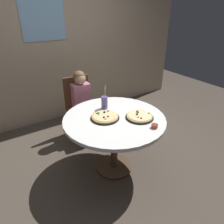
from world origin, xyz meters
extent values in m
plane|color=#4C4238|center=(0.00, 0.00, 0.00)|extent=(8.00, 8.00, 0.00)
cube|color=tan|center=(0.00, 1.76, 1.45)|extent=(5.20, 0.12, 2.90)
cube|color=#8CBFE5|center=(-0.18, 1.70, 1.76)|extent=(0.67, 0.02, 0.69)
cylinder|color=white|center=(0.00, 0.00, 0.73)|extent=(1.19, 1.19, 0.04)
cylinder|color=#4C3826|center=(0.00, 0.00, 0.36)|extent=(0.09, 0.09, 0.69)
cylinder|color=#4C3826|center=(0.00, 0.00, 0.01)|extent=(0.48, 0.48, 0.02)
cube|color=brown|center=(0.00, 0.92, 0.43)|extent=(0.43, 0.43, 0.04)
cube|color=brown|center=(0.01, 1.10, 0.69)|extent=(0.40, 0.07, 0.52)
cylinder|color=brown|center=(-0.18, 0.77, 0.21)|extent=(0.04, 0.04, 0.41)
cylinder|color=brown|center=(0.16, 0.74, 0.21)|extent=(0.04, 0.04, 0.41)
cylinder|color=brown|center=(-0.16, 1.11, 0.21)|extent=(0.04, 0.04, 0.41)
cylinder|color=brown|center=(0.18, 1.08, 0.21)|extent=(0.04, 0.04, 0.41)
cube|color=#3F4766|center=(-0.01, 0.76, 0.23)|extent=(0.26, 0.34, 0.45)
cube|color=#CC728C|center=(0.00, 0.90, 0.67)|extent=(0.27, 0.18, 0.44)
sphere|color=tan|center=(0.00, 0.90, 0.97)|extent=(0.17, 0.17, 0.17)
sphere|color=brown|center=(0.00, 0.92, 0.99)|extent=(0.18, 0.18, 0.18)
cylinder|color=black|center=(0.24, -0.17, 0.76)|extent=(0.33, 0.33, 0.01)
cylinder|color=#D8B266|center=(0.24, -0.17, 0.77)|extent=(0.30, 0.30, 0.02)
cylinder|color=beige|center=(0.24, -0.17, 0.78)|extent=(0.27, 0.27, 0.01)
sphere|color=black|center=(0.27, -0.09, 0.79)|extent=(0.03, 0.03, 0.03)
sphere|color=#B2231E|center=(0.22, -0.14, 0.79)|extent=(0.03, 0.03, 0.03)
sphere|color=#387F33|center=(0.26, -0.11, 0.79)|extent=(0.03, 0.03, 0.03)
sphere|color=beige|center=(0.20, -0.20, 0.79)|extent=(0.02, 0.02, 0.02)
sphere|color=#B2231E|center=(0.20, -0.24, 0.79)|extent=(0.02, 0.02, 0.02)
sphere|color=#387F33|center=(0.36, -0.19, 0.79)|extent=(0.02, 0.02, 0.02)
cylinder|color=black|center=(-0.10, 0.04, 0.76)|extent=(0.33, 0.33, 0.01)
cylinder|color=#D8B266|center=(-0.10, 0.04, 0.77)|extent=(0.31, 0.31, 0.02)
cylinder|color=beige|center=(-0.10, 0.04, 0.78)|extent=(0.27, 0.27, 0.01)
sphere|color=black|center=(-0.07, 0.11, 0.79)|extent=(0.03, 0.03, 0.03)
sphere|color=beige|center=(-0.01, 0.12, 0.79)|extent=(0.03, 0.03, 0.03)
sphere|color=#B2231E|center=(-0.09, 0.00, 0.79)|extent=(0.02, 0.02, 0.02)
sphere|color=beige|center=(-0.14, -0.03, 0.79)|extent=(0.02, 0.02, 0.02)
sphere|color=#387F33|center=(-0.16, 0.14, 0.79)|extent=(0.02, 0.02, 0.02)
sphere|color=#387F33|center=(-0.15, 0.12, 0.79)|extent=(0.02, 0.02, 0.02)
sphere|color=black|center=(-0.13, 0.01, 0.79)|extent=(0.02, 0.02, 0.02)
sphere|color=#387F33|center=(-0.14, 0.13, 0.79)|extent=(0.03, 0.03, 0.03)
cylinder|color=#6659A5|center=(0.03, 0.27, 0.83)|extent=(0.08, 0.08, 0.16)
cylinder|color=white|center=(0.04, 0.27, 0.95)|extent=(0.02, 0.04, 0.22)
cylinder|color=brown|center=(0.24, -0.42, 0.77)|extent=(0.07, 0.07, 0.04)
camera|label=1|loc=(-1.15, -1.72, 1.90)|focal=32.55mm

